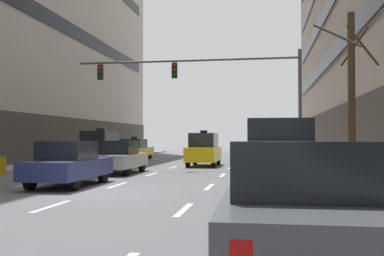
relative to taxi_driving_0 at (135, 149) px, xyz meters
The scene contains 35 objects.
ground_plane 21.15m from the taxi_driving_0, 76.64° to the right, with size 120.00×120.00×0.00m, color slate.
sidewalk_right 24.36m from the taxi_driving_0, 57.61° to the right, with size 2.94×80.00×0.14m, color gray.
lane_stripe_l1_s4 18.65m from the taxi_driving_0, 85.26° to the right, with size 0.16×2.00×0.01m, color silver.
lane_stripe_l1_s5 13.68m from the taxi_driving_0, 83.52° to the right, with size 0.16×2.00×0.01m, color silver.
lane_stripe_l1_s6 8.74m from the taxi_driving_0, 79.80° to the right, with size 0.16×2.00×0.01m, color silver.
lane_stripe_l1_s7 3.97m from the taxi_driving_0, 66.62° to the right, with size 0.16×2.00×0.01m, color silver.
lane_stripe_l1_s8 2.26m from the taxi_driving_0, 42.99° to the left, with size 0.16×2.00×0.01m, color silver.
lane_stripe_l1_s9 6.67m from the taxi_driving_0, 76.54° to the left, with size 0.16×2.00×0.01m, color silver.
lane_stripe_l1_s10 11.57m from the taxi_driving_0, 82.33° to the left, with size 0.16×2.00×0.01m, color silver.
lane_stripe_l2_s3 24.08m from the taxi_driving_0, 78.29° to the right, with size 0.16×2.00×0.01m, color silver.
lane_stripe_l2_s4 19.21m from the taxi_driving_0, 75.26° to the right, with size 0.16×2.00×0.01m, color silver.
lane_stripe_l2_s5 14.44m from the taxi_driving_0, 70.19° to the right, with size 0.16×2.00×0.01m, color silver.
lane_stripe_l2_s6 9.89m from the taxi_driving_0, 60.30° to the right, with size 0.16×2.00×0.01m, color silver.
lane_stripe_l2_s7 6.10m from the taxi_driving_0, 36.11° to the right, with size 0.16×2.00×0.01m, color silver.
lane_stripe_l2_s8 5.16m from the taxi_driving_0, 16.38° to the left, with size 0.16×2.00×0.01m, color silver.
lane_stripe_l2_s9 8.12m from the taxi_driving_0, 52.80° to the left, with size 0.16×2.00×0.01m, color silver.
lane_stripe_l2_s10 12.46m from the taxi_driving_0, 66.87° to the left, with size 0.16×2.00×0.01m, color silver.
lane_stripe_l3_s3 24.97m from the taxi_driving_0, 70.75° to the right, with size 0.16×2.00×0.01m, color silver.
lane_stripe_l3_s4 20.32m from the taxi_driving_0, 66.09° to the right, with size 0.16×2.00×0.01m, color silver.
lane_stripe_l3_s5 15.89m from the taxi_driving_0, 58.75° to the right, with size 0.16×2.00×0.01m, color silver.
lane_stripe_l3_s6 11.91m from the taxi_driving_0, 46.14° to the right, with size 0.16×2.00×0.01m, color silver.
lane_stripe_l3_s7 9.01m from the taxi_driving_0, 23.41° to the right, with size 0.16×2.00×0.01m, color silver.
lane_stripe_l3_s8 8.39m from the taxi_driving_0, ahead, with size 0.16×2.00×0.01m, color silver.
lane_stripe_l3_s9 10.48m from the taxi_driving_0, 38.02° to the left, with size 0.16×2.00×0.01m, color silver.
lane_stripe_l3_s10 14.11m from the taxi_driving_0, 54.26° to the left, with size 0.16×2.00×0.01m, color silver.
taxi_driving_0 is the anchor object (origin of this frame).
taxi_driving_2 7.30m from the taxi_driving_0, 90.66° to the right, with size 1.89×4.45×2.33m.
car_driving_3 19.41m from the taxi_driving_0, 80.24° to the right, with size 1.84×4.29×1.60m.
taxi_driving_4 9.57m from the taxi_driving_0, 47.39° to the right, with size 1.78×4.18×2.18m.
car_driving_5 13.81m from the taxi_driving_0, 76.51° to the right, with size 1.83×4.27×1.59m.
car_parked_0 29.88m from the taxi_driving_0, 69.37° to the right, with size 1.91×4.44×1.66m.
car_parked_1 23.80m from the taxi_driving_0, 63.75° to the right, with size 1.91×4.56×2.21m.
traffic_signal_0 13.40m from the taxi_driving_0, 54.05° to the right, with size 12.19×0.35×6.20m.
street_tree_0 23.72m from the taxi_driving_0, 57.35° to the right, with size 1.90×1.73×5.40m.
pedestrian_0 17.53m from the taxi_driving_0, 45.02° to the right, with size 0.50×0.30×1.53m.
Camera 1 is at (5.22, -13.34, 1.69)m, focal length 41.43 mm.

